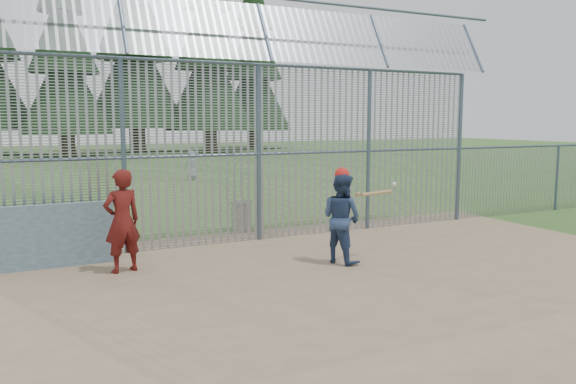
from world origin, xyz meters
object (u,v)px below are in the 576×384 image
dugout_wall (44,237)px  batter (341,218)px  trash_can (241,216)px  onlooker (122,221)px

dugout_wall → batter: size_ratio=1.44×
dugout_wall → trash_can: bearing=21.5°
batter → trash_can: bearing=-11.6°
onlooker → trash_can: size_ratio=2.29×
onlooker → trash_can: (3.36, 2.70, -0.58)m
dugout_wall → onlooker: (1.27, -0.88, 0.34)m
batter → trash_can: 3.93m
onlooker → trash_can: 4.35m
dugout_wall → onlooker: bearing=-34.6°
trash_can → onlooker: bearing=-141.2°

